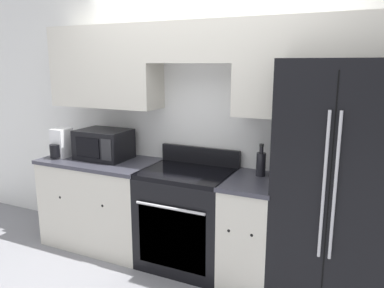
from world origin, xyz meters
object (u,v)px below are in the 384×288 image
Objects in this scene: oven_range at (187,218)px; refrigerator at (334,183)px; microwave at (104,144)px; bottle at (261,163)px.

refrigerator is at bearing 3.74° from oven_range.
oven_range is at bearing -176.26° from refrigerator.
microwave is 1.57m from bottle.
microwave is at bearing -176.64° from bottle.
refrigerator is 2.16m from microwave.
microwave is 1.81× the size of bottle.
bottle is (-0.59, 0.06, 0.07)m from refrigerator.
refrigerator reaches higher than oven_range.
microwave is (-0.94, 0.05, 0.59)m from oven_range.
refrigerator is at bearing 0.78° from microwave.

